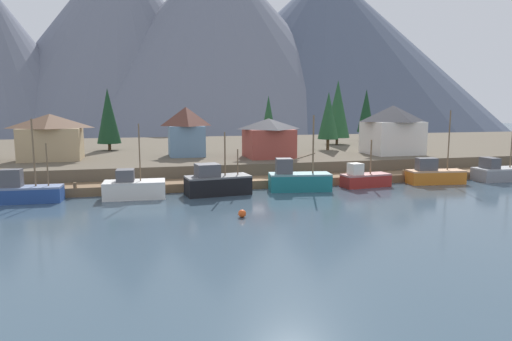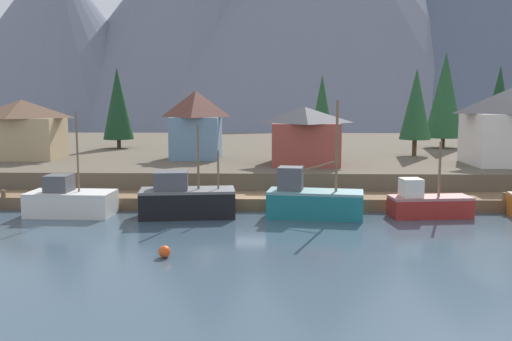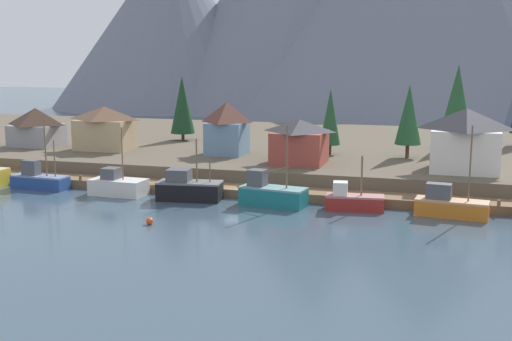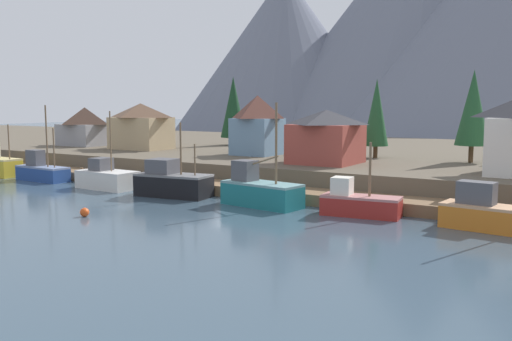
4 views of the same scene
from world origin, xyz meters
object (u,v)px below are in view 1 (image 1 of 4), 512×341
at_px(house_white, 392,129).
at_px(conifer_near_right, 108,116).
at_px(fishing_boat_teal, 298,180).
at_px(channel_buoy, 242,214).
at_px(house_red, 269,138).
at_px(conifer_mid_left, 338,109).
at_px(fishing_boat_grey, 500,173).
at_px(fishing_boat_black, 216,183).
at_px(house_blue, 186,131).
at_px(fishing_boat_red, 364,179).
at_px(conifer_back_left, 269,119).
at_px(house_tan, 51,137).
at_px(fishing_boat_orange, 434,175).
at_px(fishing_boat_white, 134,188).
at_px(conifer_mid_right, 328,116).
at_px(fishing_boat_blue, 24,192).
at_px(conifer_near_left, 366,111).

bearing_deg(house_white, conifer_near_right, 158.67).
distance_m(fishing_boat_teal, channel_buoy, 14.39).
distance_m(house_white, channel_buoy, 38.39).
xyz_separation_m(house_red, conifer_mid_left, (19.02, 18.63, 3.97)).
bearing_deg(conifer_mid_left, fishing_boat_grey, -73.56).
relative_size(fishing_boat_black, house_red, 1.08).
height_order(fishing_boat_black, house_blue, house_blue).
distance_m(fishing_boat_red, house_white, 17.85).
height_order(fishing_boat_black, conifer_back_left, conifer_back_left).
height_order(house_tan, house_blue, house_blue).
bearing_deg(fishing_boat_teal, house_tan, 158.56).
bearing_deg(fishing_boat_red, house_blue, 131.93).
bearing_deg(channel_buoy, house_white, 39.91).
xyz_separation_m(conifer_back_left, channel_buoy, (-11.60, -32.77, -7.35)).
bearing_deg(fishing_boat_orange, fishing_boat_red, -173.93).
xyz_separation_m(fishing_boat_teal, house_red, (0.10, 13.15, 4.08)).
height_order(fishing_boat_white, fishing_boat_red, fishing_boat_white).
xyz_separation_m(fishing_boat_red, conifer_back_left, (-6.27, 21.27, 6.70)).
height_order(fishing_boat_black, house_tan, house_tan).
bearing_deg(conifer_mid_right, conifer_back_left, -179.63).
bearing_deg(house_red, house_blue, 157.34).
bearing_deg(fishing_boat_grey, conifer_mid_right, 126.01).
distance_m(fishing_boat_grey, conifer_mid_right, 27.38).
height_order(fishing_boat_orange, house_tan, fishing_boat_orange).
height_order(house_tan, house_red, house_tan).
relative_size(house_red, conifer_near_right, 0.67).
bearing_deg(conifer_back_left, conifer_mid_left, 31.24).
height_order(house_red, conifer_mid_right, conifer_mid_right).
bearing_deg(conifer_back_left, fishing_boat_blue, -146.56).
height_order(fishing_boat_teal, house_red, fishing_boat_teal).
distance_m(fishing_boat_white, conifer_near_left, 61.62).
bearing_deg(fishing_boat_teal, fishing_boat_red, 11.10).
height_order(fishing_boat_blue, fishing_boat_orange, fishing_boat_orange).
bearing_deg(fishing_boat_red, conifer_near_right, 130.08).
bearing_deg(house_blue, conifer_mid_left, 24.63).
bearing_deg(house_blue, fishing_boat_teal, -57.92).
xyz_separation_m(conifer_mid_left, channel_buoy, (-28.25, -42.86, -8.97)).
distance_m(fishing_boat_red, fishing_boat_orange, 9.72).
xyz_separation_m(house_blue, conifer_near_right, (-11.71, 12.11, 2.03)).
bearing_deg(fishing_boat_teal, house_blue, 130.57).
relative_size(fishing_boat_blue, fishing_boat_grey, 1.12).
xyz_separation_m(fishing_boat_blue, fishing_boat_orange, (47.94, -0.25, 0.04)).
xyz_separation_m(fishing_boat_teal, house_tan, (-29.59, 17.03, 4.44)).
bearing_deg(conifer_near_right, fishing_boat_grey, -30.02).
bearing_deg(conifer_back_left, conifer_mid_right, 0.37).
bearing_deg(fishing_boat_white, conifer_near_right, 100.55).
bearing_deg(channel_buoy, fishing_boat_orange, 22.48).
distance_m(fishing_boat_blue, house_blue, 25.67).
height_order(fishing_boat_orange, house_blue, house_blue).
bearing_deg(conifer_near_left, channel_buoy, -127.28).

